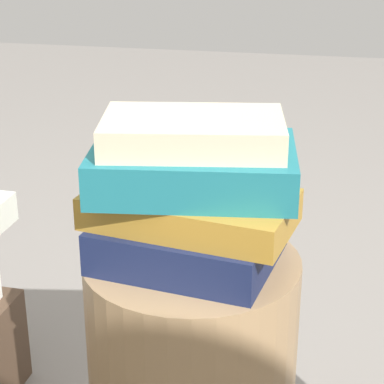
# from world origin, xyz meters

# --- Properties ---
(book_navy) EXTENTS (0.28, 0.24, 0.06)m
(book_navy) POSITION_xyz_m (0.01, -0.00, 0.55)
(book_navy) COLOR #19234C
(book_navy) RESTS_ON side_table
(book_ochre) EXTENTS (0.31, 0.20, 0.05)m
(book_ochre) POSITION_xyz_m (0.00, 0.01, 0.61)
(book_ochre) COLOR #B7842D
(book_ochre) RESTS_ON book_navy
(book_teal) EXTENTS (0.31, 0.23, 0.06)m
(book_teal) POSITION_xyz_m (0.00, -0.01, 0.66)
(book_teal) COLOR #1E727F
(book_teal) RESTS_ON book_ochre
(book_cream) EXTENTS (0.27, 0.19, 0.04)m
(book_cream) POSITION_xyz_m (-0.00, -0.01, 0.71)
(book_cream) COLOR beige
(book_cream) RESTS_ON book_teal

